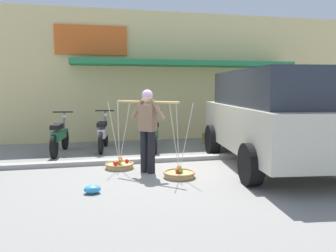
{
  "coord_description": "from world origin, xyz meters",
  "views": [
    {
      "loc": [
        -1.55,
        -7.0,
        1.73
      ],
      "look_at": [
        0.18,
        0.6,
        0.85
      ],
      "focal_mm": 36.26,
      "sensor_mm": 36.0,
      "label": 1
    }
  ],
  "objects": [
    {
      "name": "fruit_basket_left_side",
      "position": [
        0.09,
        -0.79,
        0.08
      ],
      "size": [
        0.62,
        0.62,
        1.45
      ],
      "color": "tan",
      "rests_on": "ground"
    },
    {
      "name": "storefront_building",
      "position": [
        1.43,
        6.55,
        2.1
      ],
      "size": [
        13.0,
        6.0,
        4.2
      ],
      "color": "#DBC684",
      "rests_on": "ground"
    },
    {
      "name": "motorcycle_second_in_row",
      "position": [
        -1.24,
        2.51,
        0.45
      ],
      "size": [
        0.54,
        1.81,
        1.09
      ],
      "color": "black",
      "rests_on": "ground"
    },
    {
      "name": "parked_truck",
      "position": [
        2.3,
        -0.28,
        1.13
      ],
      "size": [
        2.58,
        4.99,
        2.1
      ],
      "color": "beige",
      "rests_on": "ground"
    },
    {
      "name": "ground_plane",
      "position": [
        0.0,
        0.0,
        0.0
      ],
      "size": [
        90.0,
        90.0,
        0.0
      ],
      "primitive_type": "plane",
      "color": "gray"
    },
    {
      "name": "fruit_vendor",
      "position": [
        -0.45,
        -0.28,
        0.98
      ],
      "size": [
        1.1,
        1.04,
        1.7
      ],
      "color": "black",
      "rests_on": "ground"
    },
    {
      "name": "sidewalk_curb",
      "position": [
        0.0,
        0.7,
        0.05
      ],
      "size": [
        20.0,
        0.24,
        0.1
      ],
      "primitive_type": "cube",
      "color": "gray",
      "rests_on": "ground"
    },
    {
      "name": "fruit_basket_right_side",
      "position": [
        -0.98,
        0.22,
        0.08
      ],
      "size": [
        0.62,
        0.62,
        1.45
      ],
      "color": "tan",
      "rests_on": "ground"
    },
    {
      "name": "motorcycle_nearest_shop",
      "position": [
        -2.38,
        2.2,
        0.45
      ],
      "size": [
        0.54,
        1.81,
        1.09
      ],
      "color": "black",
      "rests_on": "ground"
    },
    {
      "name": "motorcycle_third_in_row",
      "position": [
        0.13,
        2.25,
        0.45
      ],
      "size": [
        0.54,
        1.82,
        1.09
      ],
      "color": "black",
      "rests_on": "ground"
    },
    {
      "name": "wooden_crate",
      "position": [
        2.07,
        2.93,
        0.16
      ],
      "size": [
        0.44,
        0.36,
        0.32
      ],
      "primitive_type": "cube",
      "color": "olive",
      "rests_on": "ground"
    },
    {
      "name": "plastic_litter_bag",
      "position": [
        -1.56,
        -1.44,
        0.07
      ],
      "size": [
        0.28,
        0.22,
        0.14
      ],
      "primitive_type": "ellipsoid",
      "color": "#3393D1",
      "rests_on": "ground"
    }
  ]
}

